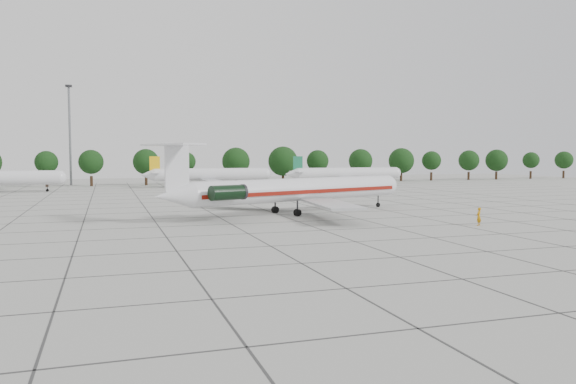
% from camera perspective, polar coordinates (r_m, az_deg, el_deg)
% --- Properties ---
extents(ground, '(260.00, 260.00, 0.00)m').
position_cam_1_polar(ground, '(65.99, 1.03, -3.02)').
color(ground, '#A5A69E').
rests_on(ground, ground).
extents(apron_joints, '(170.00, 170.00, 0.02)m').
position_cam_1_polar(apron_joints, '(80.24, -2.46, -1.79)').
color(apron_joints, '#383838').
rests_on(apron_joints, ground).
extents(main_airliner, '(38.08, 28.95, 9.17)m').
position_cam_1_polar(main_airliner, '(73.57, 0.15, 0.22)').
color(main_airliner, silver).
rests_on(main_airliner, ground).
extents(ground_crew, '(0.88, 0.79, 2.01)m').
position_cam_1_polar(ground_crew, '(65.79, 18.80, -2.37)').
color(ground_crew, '#BD7B0B').
rests_on(ground_crew, ground).
extents(bg_airliner_c, '(28.24, 27.20, 7.40)m').
position_cam_1_polar(bg_airliner_c, '(137.99, -7.88, 1.75)').
color(bg_airliner_c, silver).
rests_on(bg_airliner_c, ground).
extents(bg_airliner_d, '(28.24, 27.20, 7.40)m').
position_cam_1_polar(bg_airliner_d, '(143.96, 6.00, 1.85)').
color(bg_airliner_d, silver).
rests_on(bg_airliner_d, ground).
extents(tree_line, '(249.86, 8.44, 10.22)m').
position_cam_1_polar(tree_line, '(147.27, -14.23, 3.00)').
color(tree_line, '#332114').
rests_on(tree_line, ground).
extents(floodlight_mast, '(1.60, 1.60, 25.45)m').
position_cam_1_polar(floodlight_mast, '(154.32, -21.30, 5.97)').
color(floodlight_mast, slate).
rests_on(floodlight_mast, ground).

